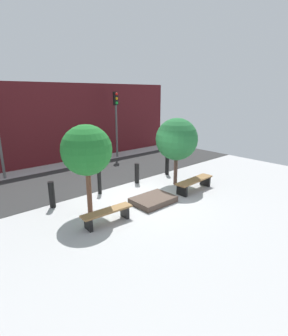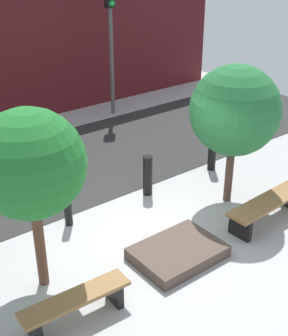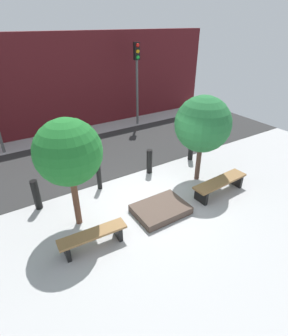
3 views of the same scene
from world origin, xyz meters
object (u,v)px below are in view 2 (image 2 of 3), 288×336
object	(u,v)px
planter_bed	(178,252)
bollard_center	(148,175)
traffic_light_mid_west	(111,24)
bollard_left	(68,204)
bench_left	(76,303)
tree_behind_left_bench	(30,165)
tree_behind_right_bench	(235,111)
bollard_right	(212,149)
bench_right	(268,206)

from	to	relation	value
planter_bed	bollard_center	world-z (taller)	bollard_center
bollard_center	traffic_light_mid_west	world-z (taller)	traffic_light_mid_west
bollard_left	bench_left	bearing A→B (deg)	-117.16
tree_behind_left_bench	tree_behind_right_bench	distance (m)	4.28
bollard_right	tree_behind_left_bench	bearing A→B (deg)	-166.26
bench_left	bench_right	world-z (taller)	bench_right
bench_right	bollard_center	distance (m)	2.56
bench_left	bollard_center	bearing A→B (deg)	38.96
bollard_center	bollard_right	xyz separation A→B (m)	(1.94, 0.00, 0.08)
bench_left	bollard_left	size ratio (longest dim) A/B	1.82
tree_behind_right_bench	bollard_right	distance (m)	2.07
tree_behind_right_bench	bollard_left	size ratio (longest dim) A/B	3.14
tree_behind_right_bench	traffic_light_mid_west	xyz separation A→B (m)	(1.13, 5.88, 0.72)
tree_behind_left_bench	tree_behind_right_bench	xyz separation A→B (m)	(4.28, -0.00, -0.14)
bench_left	bollard_center	world-z (taller)	bollard_center
bench_left	traffic_light_mid_west	world-z (taller)	traffic_light_mid_west
bollard_left	traffic_light_mid_west	bearing A→B (deg)	47.59
tree_behind_right_bench	bollard_left	xyz separation A→B (m)	(-3.11, 1.24, -1.53)
bollard_left	bollard_right	world-z (taller)	bollard_right
planter_bed	tree_behind_right_bench	bearing A→B (deg)	21.41
bench_left	bench_right	size ratio (longest dim) A/B	0.83
planter_bed	tree_behind_right_bench	xyz separation A→B (m)	(2.14, 0.84, 1.89)
bench_right	bollard_right	bearing A→B (deg)	68.38
tree_behind_left_bench	bench_left	bearing A→B (deg)	-90.00
bench_left	bollard_right	bearing A→B (deg)	27.01
bollard_right	traffic_light_mid_west	xyz separation A→B (m)	(0.36, 4.64, 2.19)
bench_right	tree_behind_right_bench	xyz separation A→B (m)	(0.00, 1.04, 1.65)
bench_left	bollard_right	distance (m)	5.55
tree_behind_right_bench	bollard_right	bearing A→B (deg)	57.87
bench_right	traffic_light_mid_west	world-z (taller)	traffic_light_mid_west
bollard_right	bollard_left	bearing A→B (deg)	180.00
planter_bed	bollard_center	xyz separation A→B (m)	(0.97, 2.08, 0.34)
bench_right	tree_behind_left_bench	bearing A→B (deg)	163.57
bench_left	bollard_right	size ratio (longest dim) A/B	1.58
bench_right	bollard_right	xyz separation A→B (m)	(0.78, 2.28, 0.18)
planter_bed	tree_behind_right_bench	size ratio (longest dim) A/B	0.52
bench_left	bollard_right	xyz separation A→B (m)	(5.05, 2.28, 0.21)
planter_bed	bollard_right	size ratio (longest dim) A/B	1.43
tree_behind_left_bench	bollard_left	xyz separation A→B (m)	(1.17, 1.24, -1.67)
planter_bed	tree_behind_left_bench	world-z (taller)	tree_behind_left_bench
bollard_right	traffic_light_mid_west	size ratio (longest dim) A/B	0.27
bench_right	tree_behind_right_bench	bearing A→B (deg)	87.22
tree_behind_left_bench	traffic_light_mid_west	distance (m)	8.01
tree_behind_left_bench	bollard_right	xyz separation A→B (m)	(5.05, 1.24, -1.60)
bench_left	planter_bed	xyz separation A→B (m)	(2.14, 0.20, -0.21)
bollard_left	traffic_light_mid_west	size ratio (longest dim) A/B	0.23
bench_right	tree_behind_right_bench	distance (m)	1.95
traffic_light_mid_west	bench_right	bearing A→B (deg)	-99.29
bench_right	bollard_left	xyz separation A→B (m)	(-3.11, 2.28, 0.11)
bollard_center	bollard_right	bearing A→B (deg)	0.00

